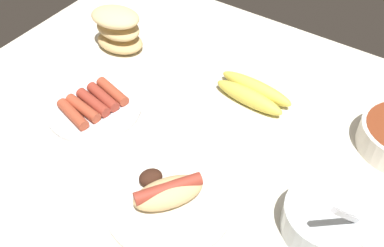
{
  "coord_description": "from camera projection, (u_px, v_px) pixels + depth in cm",
  "views": [
    {
      "loc": [
        32.51,
        -55.84,
        68.92
      ],
      "look_at": [
        -3.58,
        -2.23,
        3.0
      ],
      "focal_mm": 42.87,
      "sensor_mm": 36.0,
      "label": 1
    }
  ],
  "objects": [
    {
      "name": "banana_bunch",
      "position": [
        253.0,
        93.0,
        1.01
      ],
      "size": [
        17.9,
        8.23,
        3.8
      ],
      "color": "#E5D14C",
      "rests_on": "ground_plane"
    },
    {
      "name": "bowl_coleslaw",
      "position": [
        326.0,
        219.0,
        0.76
      ],
      "size": [
        14.62,
        14.62,
        15.22
      ],
      "color": "silver",
      "rests_on": "ground_plane"
    },
    {
      "name": "bread_stack",
      "position": [
        118.0,
        29.0,
        1.12
      ],
      "size": [
        13.7,
        11.21,
        10.8
      ],
      "color": "tan",
      "rests_on": "ground_plane"
    },
    {
      "name": "ground_plane",
      "position": [
        212.0,
        139.0,
        0.95
      ],
      "size": [
        120.0,
        90.0,
        3.0
      ],
      "primitive_type": "cube",
      "color": "silver"
    },
    {
      "name": "plate_sausages",
      "position": [
        94.0,
        106.0,
        0.99
      ],
      "size": [
        20.51,
        20.51,
        3.34
      ],
      "color": "white",
      "rests_on": "ground_plane"
    },
    {
      "name": "plate_hotdog_assembled",
      "position": [
        168.0,
        197.0,
        0.81
      ],
      "size": [
        23.26,
        23.26,
        5.61
      ],
      "color": "white",
      "rests_on": "ground_plane"
    }
  ]
}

